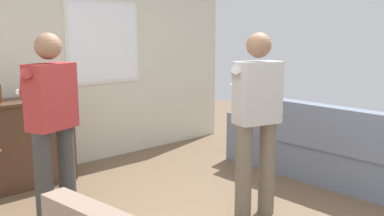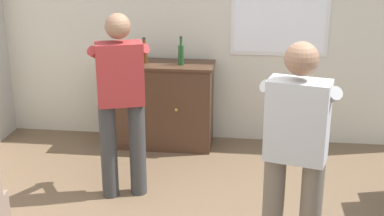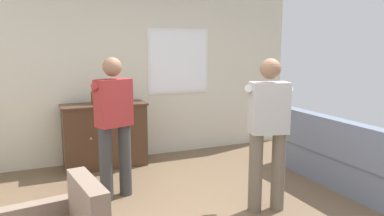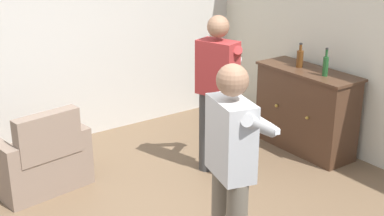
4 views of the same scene
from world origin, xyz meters
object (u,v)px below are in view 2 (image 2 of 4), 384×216
Objects in this scene: bottle_wine_green at (181,54)px; person_standing_right at (296,151)px; person_standing_left at (121,98)px; sideboard_cabinet at (158,105)px; bottle_liquor_amber at (144,53)px.

person_standing_right reaches higher than bottle_wine_green.
person_standing_left and person_standing_right have the same top height.
bottle_wine_green is 2.44m from person_standing_right.
sideboard_cabinet is 2.63m from person_standing_right.
bottle_liquor_amber is 2.67m from person_standing_right.
bottle_wine_green is 0.18× the size of person_standing_right.
bottle_liquor_amber is at bearing 174.99° from bottle_wine_green.
sideboard_cabinet is at bearing 84.95° from person_standing_left.
bottle_wine_green reaches higher than sideboard_cabinet.
bottle_wine_green reaches higher than bottle_liquor_amber.
sideboard_cabinet is 4.40× the size of bottle_liquor_amber.
person_standing_left is at bearing -107.63° from bottle_wine_green.
bottle_wine_green is at bearing -8.29° from sideboard_cabinet.
person_standing_right is (1.35, -2.22, 0.46)m from sideboard_cabinet.
bottle_wine_green is (0.26, -0.04, 0.60)m from sideboard_cabinet.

